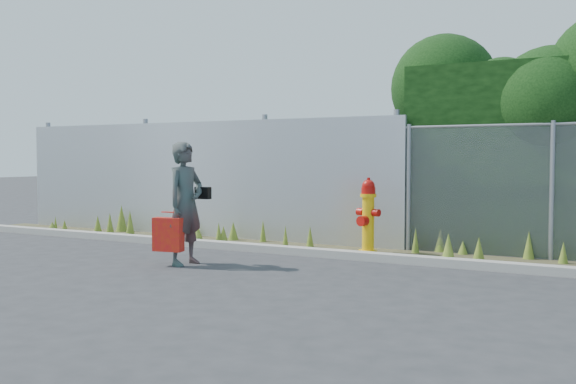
# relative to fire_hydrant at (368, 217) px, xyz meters

# --- Properties ---
(ground) EXTENTS (80.00, 80.00, 0.00)m
(ground) POSITION_rel_fire_hydrant_xyz_m (-0.59, -2.41, -0.58)
(ground) COLOR #313133
(ground) RESTS_ON ground
(curb) EXTENTS (16.00, 0.22, 0.12)m
(curb) POSITION_rel_fire_hydrant_xyz_m (-0.59, -0.61, -0.52)
(curb) COLOR #A29C92
(curb) RESTS_ON ground
(weed_strip) EXTENTS (16.00, 1.34, 0.55)m
(weed_strip) POSITION_rel_fire_hydrant_xyz_m (-0.68, 0.04, -0.46)
(weed_strip) COLOR #443E27
(weed_strip) RESTS_ON ground
(corrugated_fence) EXTENTS (8.50, 0.21, 2.30)m
(corrugated_fence) POSITION_rel_fire_hydrant_xyz_m (-3.83, 0.60, 0.52)
(corrugated_fence) COLOR silver
(corrugated_fence) RESTS_ON ground
(fire_hydrant) EXTENTS (0.40, 0.36, 1.20)m
(fire_hydrant) POSITION_rel_fire_hydrant_xyz_m (0.00, 0.00, 0.00)
(fire_hydrant) COLOR yellow
(fire_hydrant) RESTS_ON ground
(woman) EXTENTS (0.48, 0.67, 1.73)m
(woman) POSITION_rel_fire_hydrant_xyz_m (-1.90, -2.17, 0.28)
(woman) COLOR #116C62
(woman) RESTS_ON ground
(red_tote_bag) EXTENTS (0.42, 0.16, 0.55)m
(red_tote_bag) POSITION_rel_fire_hydrant_xyz_m (-2.03, -2.41, -0.14)
(red_tote_bag) COLOR red
(black_shoulder_bag) EXTENTS (0.23, 0.10, 0.17)m
(black_shoulder_bag) POSITION_rel_fire_hydrant_xyz_m (-1.78, -1.93, 0.42)
(black_shoulder_bag) COLOR black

